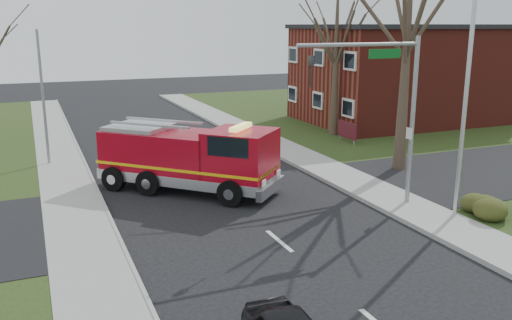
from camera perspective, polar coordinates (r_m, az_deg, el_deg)
name	(u,v)px	position (r m, az deg, el deg)	size (l,w,h in m)	color
ground	(279,241)	(18.75, 2.46, -8.54)	(120.00, 120.00, 0.00)	black
sidewalk_right	(425,215)	(21.93, 17.36, -5.58)	(2.40, 80.00, 0.15)	gray
sidewalk_left	(92,270)	(17.23, -16.92, -11.02)	(2.40, 80.00, 0.15)	gray
brick_building	(406,73)	(42.92, 15.53, 8.78)	(15.40, 10.40, 7.25)	maroon
health_center_sign	(347,130)	(33.96, 9.59, 3.10)	(0.12, 2.00, 1.40)	#4F121C
hedge_corner	(502,202)	(22.97, 24.44, -4.00)	(2.80, 2.00, 0.90)	#353D16
bare_tree_near	(408,20)	(27.48, 15.75, 13.97)	(6.00, 6.00, 12.00)	#382A21
bare_tree_far	(337,37)	(35.76, 8.48, 12.73)	(5.25, 5.25, 10.50)	#382A21
traffic_signal_mast	(387,92)	(21.44, 13.65, 6.98)	(5.29, 0.18, 6.80)	gray
streetlight_pole	(464,100)	(21.17, 21.08, 5.93)	(1.48, 0.16, 8.40)	#B7BABF
utility_pole_far	(43,99)	(29.88, -21.49, 5.95)	(0.14, 0.14, 7.00)	gray
fire_engine	(190,160)	(24.05, -6.95, 0.05)	(7.40, 7.41, 3.15)	maroon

